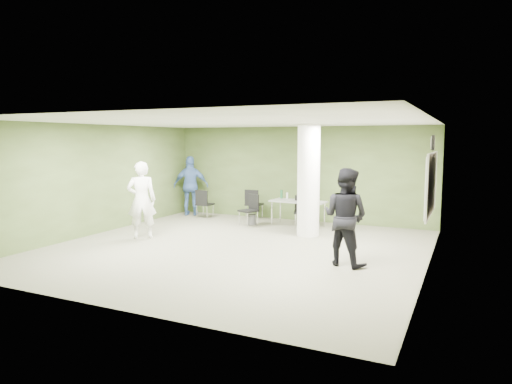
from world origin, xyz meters
The scene contains 17 objects.
floor centered at (0.00, 0.00, 0.00)m, with size 8.00×8.00×0.00m, color #5B5B47.
ceiling centered at (0.00, 0.00, 2.80)m, with size 8.00×8.00×0.00m, color white.
wall_back centered at (0.00, 4.00, 1.40)m, with size 8.00×0.02×2.80m, color #3C4D24.
wall_left centered at (-4.00, 0.00, 1.40)m, with size 0.02×8.00×2.80m, color #3C4D24.
wall_right_cream centered at (4.00, 0.00, 1.40)m, with size 0.02×8.00×2.80m, color beige.
column centered at (1.00, 2.00, 1.40)m, with size 0.56×0.56×2.80m, color silver.
whiteboard centered at (3.92, 1.20, 1.50)m, with size 0.05×2.30×1.30m.
wall_clock centered at (3.92, 1.20, 2.35)m, with size 0.06×0.32×0.32m.
folding_table centered at (0.33, 3.06, 0.67)m, with size 1.57×0.79×0.97m.
wastebasket centered at (-0.93, 2.73, 0.15)m, with size 0.26×0.26×0.30m, color #4C4C4C.
chair_back_left centered at (-2.72, 3.04, 0.51)m, with size 0.44×0.44×0.88m.
chair_back_right centered at (-1.28, 3.57, 0.53)m, with size 0.47×0.47×0.91m.
chair_table_left centered at (-0.90, 2.59, 0.51)m, with size 0.58×0.58×0.88m.
chair_table_right centered at (0.49, 3.01, 0.51)m, with size 0.55×0.55×0.87m.
woman_white centered at (-2.58, -0.03, 0.95)m, with size 0.69×0.45×1.89m, color white.
man_black centered at (2.52, -0.30, 0.94)m, with size 0.91×0.71×1.88m, color black.
man_blue centered at (-3.40, 3.40, 0.95)m, with size 1.11×0.46×1.90m, color #3C5C96.
Camera 1 is at (4.62, -8.83, 2.41)m, focal length 32.00 mm.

